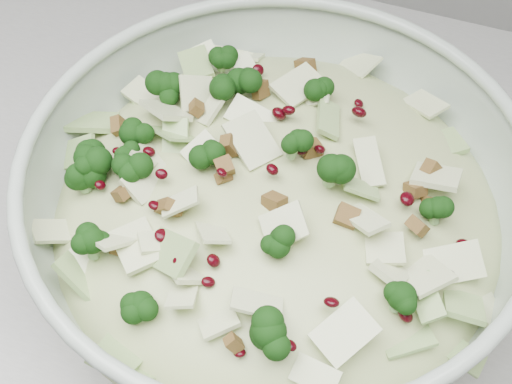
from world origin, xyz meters
TOP-DOWN VIEW (x-y plane):
  - counter at (0.00, 1.70)m, footprint 3.60×0.60m
  - mixing_bowl at (0.13, 1.60)m, footprint 0.41×0.41m
  - salad at (0.13, 1.60)m, footprint 0.37×0.37m

SIDE VIEW (x-z plane):
  - counter at x=0.00m, z-range 0.00..0.90m
  - mixing_bowl at x=0.13m, z-range 0.90..1.05m
  - salad at x=0.13m, z-range 0.93..1.07m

